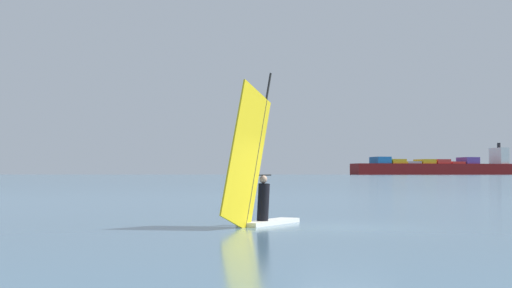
% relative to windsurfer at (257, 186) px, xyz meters
% --- Properties ---
extents(ground_plane, '(4000.00, 4000.00, 0.00)m').
position_rel_windsurfer_xyz_m(ground_plane, '(2.22, 0.53, -1.10)').
color(ground_plane, '#476B84').
extents(windsurfer, '(0.70, 4.01, 4.43)m').
position_rel_windsurfer_xyz_m(windsurfer, '(0.00, 0.00, 0.00)').
color(windsurfer, white).
rests_on(windsurfer, ground_plane).
extents(cargo_ship, '(181.53, 156.43, 38.31)m').
position_rel_windsurfer_xyz_m(cargo_ship, '(-192.80, 859.52, 7.76)').
color(cargo_ship, maroon).
rests_on(cargo_ship, ground_plane).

